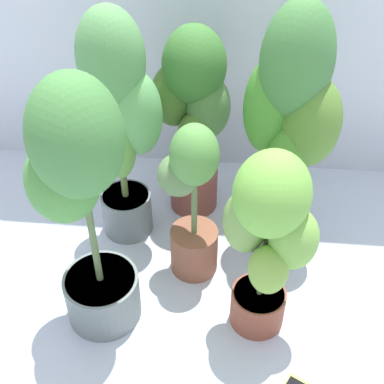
{
  "coord_description": "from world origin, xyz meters",
  "views": [
    {
      "loc": [
        0.14,
        -1.33,
        1.67
      ],
      "look_at": [
        -0.01,
        0.18,
        0.36
      ],
      "focal_mm": 49.97,
      "sensor_mm": 36.0,
      "label": 1
    }
  ],
  "objects_px": {
    "potted_plant_front_left": "(80,194)",
    "potted_plant_center": "(191,200)",
    "potted_plant_back_center": "(193,110)",
    "potted_plant_back_left": "(118,114)",
    "potted_plant_back_right": "(290,124)",
    "potted_plant_front_right": "(268,233)"
  },
  "relations": [
    {
      "from": "potted_plant_front_left",
      "to": "potted_plant_back_right",
      "type": "height_order",
      "value": "potted_plant_back_right"
    },
    {
      "from": "potted_plant_front_left",
      "to": "potted_plant_center",
      "type": "bearing_deg",
      "value": 39.31
    },
    {
      "from": "potted_plant_front_left",
      "to": "potted_plant_center",
      "type": "xyz_separation_m",
      "value": [
        0.32,
        0.26,
        -0.23
      ]
    },
    {
      "from": "potted_plant_front_right",
      "to": "potted_plant_center",
      "type": "relative_size",
      "value": 1.11
    },
    {
      "from": "potted_plant_front_left",
      "to": "potted_plant_back_left",
      "type": "distance_m",
      "value": 0.45
    },
    {
      "from": "potted_plant_center",
      "to": "potted_plant_back_center",
      "type": "height_order",
      "value": "potted_plant_back_center"
    },
    {
      "from": "potted_plant_front_right",
      "to": "potted_plant_front_left",
      "type": "xyz_separation_m",
      "value": [
        -0.59,
        -0.01,
        0.13
      ]
    },
    {
      "from": "potted_plant_back_center",
      "to": "potted_plant_front_right",
      "type": "bearing_deg",
      "value": -64.33
    },
    {
      "from": "potted_plant_front_right",
      "to": "potted_plant_back_left",
      "type": "height_order",
      "value": "potted_plant_back_left"
    },
    {
      "from": "potted_plant_front_right",
      "to": "potted_plant_center",
      "type": "distance_m",
      "value": 0.38
    },
    {
      "from": "potted_plant_center",
      "to": "potted_plant_back_right",
      "type": "bearing_deg",
      "value": 29.01
    },
    {
      "from": "potted_plant_center",
      "to": "potted_plant_back_left",
      "type": "distance_m",
      "value": 0.42
    },
    {
      "from": "potted_plant_back_right",
      "to": "potted_plant_center",
      "type": "bearing_deg",
      "value": -150.99
    },
    {
      "from": "potted_plant_back_left",
      "to": "potted_plant_back_center",
      "type": "relative_size",
      "value": 1.16
    },
    {
      "from": "potted_plant_front_left",
      "to": "potted_plant_back_left",
      "type": "bearing_deg",
      "value": 86.5
    },
    {
      "from": "potted_plant_front_right",
      "to": "potted_plant_center",
      "type": "xyz_separation_m",
      "value": [
        -0.27,
        0.25,
        -0.1
      ]
    },
    {
      "from": "potted_plant_back_center",
      "to": "potted_plant_back_left",
      "type": "bearing_deg",
      "value": -144.54
    },
    {
      "from": "potted_plant_front_left",
      "to": "potted_plant_center",
      "type": "distance_m",
      "value": 0.47
    },
    {
      "from": "potted_plant_front_right",
      "to": "potted_plant_front_left",
      "type": "height_order",
      "value": "potted_plant_front_left"
    },
    {
      "from": "potted_plant_center",
      "to": "potted_plant_back_right",
      "type": "height_order",
      "value": "potted_plant_back_right"
    },
    {
      "from": "potted_plant_front_right",
      "to": "potted_plant_back_center",
      "type": "height_order",
      "value": "potted_plant_back_center"
    },
    {
      "from": "potted_plant_center",
      "to": "potted_plant_front_right",
      "type": "bearing_deg",
      "value": -42.67
    }
  ]
}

